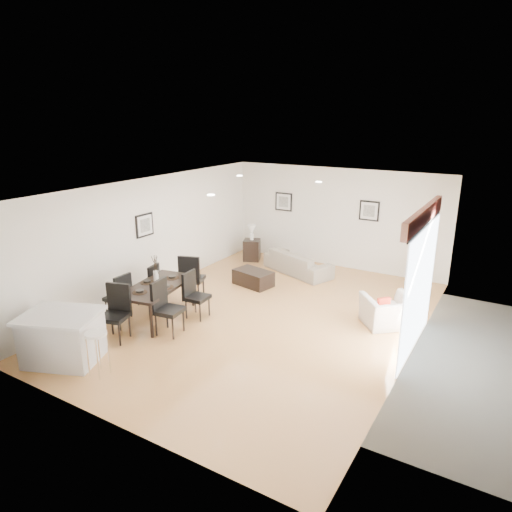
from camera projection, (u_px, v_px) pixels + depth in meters
The scene contains 26 objects.
ground at pixel (263, 317), 9.49m from camera, with size 8.00×8.00×0.00m, color tan.
wall_back at pixel (336, 218), 12.37m from camera, with size 6.00×0.04×2.70m, color white.
wall_front at pixel (106, 336), 5.81m from camera, with size 6.00×0.04×2.70m, color white.
wall_left at pixel (151, 236), 10.55m from camera, with size 0.04×8.00×2.70m, color white.
wall_right at pixel (418, 283), 7.62m from camera, with size 0.04×8.00×2.70m, color white.
ceiling at pixel (263, 188), 8.68m from camera, with size 6.00×8.00×0.02m, color white.
sofa at pixel (298, 262), 12.09m from camera, with size 1.96×0.77×0.57m, color gray.
armchair at pixel (389, 311), 9.03m from camera, with size 0.96×0.84×0.62m, color beige.
dining_table at pixel (157, 288), 9.30m from camera, with size 1.14×1.85×0.72m.
dining_chair_wnear at pixel (120, 294), 9.28m from camera, with size 0.44×0.44×0.97m.
dining_chair_wfar at pixel (150, 282), 10.01m from camera, with size 0.49×0.49×0.92m.
dining_chair_enear at pixel (165, 304), 8.66m from camera, with size 0.54×0.54×1.06m.
dining_chair_efar at pixel (194, 292), 9.39m from camera, with size 0.46×0.46×0.97m.
dining_chair_head at pixel (117, 309), 8.46m from camera, with size 0.59×0.59×1.06m.
dining_chair_foot at pixel (191, 275), 10.18m from camera, with size 0.62×0.62×1.08m.
vase at pixel (156, 273), 9.21m from camera, with size 0.81×1.25×0.63m.
coffee_table at pixel (253, 278), 11.23m from camera, with size 0.94×0.56×0.38m, color black.
side_table at pixel (252, 250), 13.14m from camera, with size 0.45×0.45×0.60m, color black.
table_lamp at pixel (252, 230), 12.97m from camera, with size 0.23×0.23×0.43m.
cushion at pixel (384, 304), 8.95m from camera, with size 0.26×0.08×0.26m, color maroon.
kitchen_island at pixel (63, 337), 7.71m from camera, with size 1.51×1.35×0.87m.
bar_stool at pixel (96, 338), 7.23m from camera, with size 0.34×0.34×0.76m.
framed_print_back_left at pixel (284, 202), 13.03m from camera, with size 0.52×0.04×0.52m.
framed_print_back_right at pixel (369, 211), 11.81m from camera, with size 0.52×0.04×0.52m.
framed_print_left_wall at pixel (145, 225), 10.28m from camera, with size 0.04×0.52×0.52m.
sliding_door at pixel (421, 260), 7.80m from camera, with size 0.12×2.70×2.57m.
Camera 1 is at (4.32, -7.52, 4.05)m, focal length 32.00 mm.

